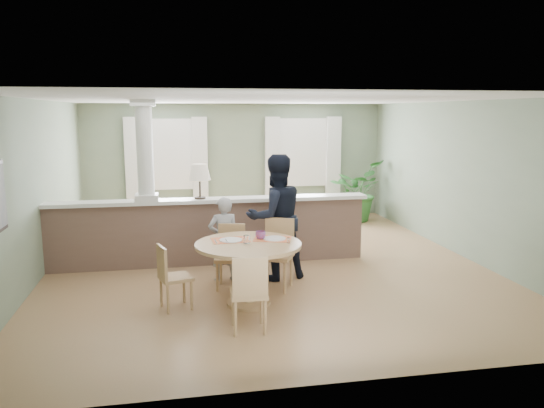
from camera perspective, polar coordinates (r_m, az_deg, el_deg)
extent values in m
plane|color=#A67B57|center=(8.91, -0.69, -6.50)|extent=(8.00, 8.00, 0.00)
cube|color=gray|center=(12.56, -3.89, 4.55)|extent=(7.00, 0.02, 2.70)
cube|color=gray|center=(8.73, -23.97, 1.38)|extent=(0.02, 8.00, 2.70)
cube|color=gray|center=(9.85, 19.80, 2.53)|extent=(0.02, 8.00, 2.70)
cube|color=gray|center=(4.80, 7.62, -4.21)|extent=(7.00, 0.02, 2.70)
cube|color=white|center=(8.55, -0.73, 11.15)|extent=(7.00, 8.00, 0.02)
cube|color=white|center=(12.42, -11.26, 5.26)|extent=(1.10, 0.02, 1.50)
cube|color=white|center=(12.40, -11.26, 5.25)|extent=(1.22, 0.04, 1.62)
cube|color=white|center=(12.80, 3.28, 5.56)|extent=(1.10, 0.02, 1.50)
cube|color=white|center=(12.77, 3.31, 5.55)|extent=(1.22, 0.04, 1.62)
cube|color=silver|center=(12.39, -14.69, 3.72)|extent=(0.35, 0.10, 2.30)
cube|color=silver|center=(12.38, -7.74, 3.94)|extent=(0.35, 0.10, 2.30)
cube|color=silver|center=(12.58, 0.04, 4.13)|extent=(0.35, 0.10, 2.30)
cube|color=silver|center=(12.94, 6.60, 4.22)|extent=(0.35, 0.10, 2.30)
cube|color=brown|center=(8.86, -6.68, -3.14)|extent=(5.20, 0.22, 1.05)
cube|color=white|center=(8.75, -6.75, 0.40)|extent=(5.32, 0.36, 0.06)
cube|color=white|center=(8.73, -13.32, 0.71)|extent=(0.36, 0.36, 0.10)
cylinder|color=white|center=(8.65, -13.52, 5.59)|extent=(0.26, 0.26, 1.39)
cube|color=white|center=(8.63, -13.72, 10.53)|extent=(0.38, 0.38, 0.10)
cylinder|color=black|center=(8.74, -7.74, 0.66)|extent=(0.18, 0.18, 0.03)
cylinder|color=black|center=(8.71, -7.76, 1.67)|extent=(0.03, 0.03, 0.28)
cone|color=beige|center=(8.68, -7.80, 3.43)|extent=(0.36, 0.36, 0.26)
imported|color=#8F7A4E|center=(10.06, -5.69, -2.20)|extent=(2.97, 1.51, 0.83)
imported|color=#296126|center=(12.48, 9.01, 1.42)|extent=(1.65, 1.67, 1.40)
cylinder|color=tan|center=(7.13, -2.52, -10.57)|extent=(0.58, 0.58, 0.04)
cylinder|color=tan|center=(7.00, -2.55, -7.53)|extent=(0.16, 0.16, 0.75)
cylinder|color=tan|center=(6.89, -2.57, -4.39)|extent=(1.38, 1.38, 0.04)
cube|color=red|center=(7.04, -4.50, -3.88)|extent=(0.51, 0.38, 0.01)
cube|color=red|center=(7.09, 0.06, -3.76)|extent=(0.57, 0.48, 0.01)
cylinder|color=white|center=(7.01, -4.45, -3.87)|extent=(0.30, 0.30, 0.01)
cylinder|color=white|center=(7.07, 0.28, -3.72)|extent=(0.30, 0.30, 0.01)
cylinder|color=white|center=(6.85, -2.72, -3.85)|extent=(0.08, 0.08, 0.10)
cube|color=silver|center=(6.94, -4.93, -3.94)|extent=(0.03, 0.20, 0.00)
cube|color=silver|center=(6.97, -6.07, -4.01)|extent=(0.02, 0.25, 0.00)
cylinder|color=white|center=(6.86, 1.77, -3.95)|extent=(0.04, 0.04, 0.07)
cylinder|color=silver|center=(6.85, 1.77, -3.62)|extent=(0.04, 0.04, 0.01)
imported|color=#2749B8|center=(7.07, -1.24, -3.37)|extent=(0.14, 0.14, 0.11)
cube|color=tan|center=(7.66, -4.51, -5.85)|extent=(0.50, 0.50, 0.05)
cylinder|color=tan|center=(7.59, -5.91, -7.82)|extent=(0.04, 0.04, 0.42)
cylinder|color=tan|center=(7.54, -3.40, -7.90)|extent=(0.04, 0.04, 0.42)
cylinder|color=tan|center=(7.90, -5.52, -7.09)|extent=(0.04, 0.04, 0.42)
cylinder|color=tan|center=(7.86, -3.11, -7.16)|extent=(0.04, 0.04, 0.42)
cube|color=tan|center=(7.77, -4.34, -3.75)|extent=(0.39, 0.13, 0.45)
cube|color=tan|center=(7.60, 0.41, -5.61)|extent=(0.60, 0.60, 0.05)
cylinder|color=tan|center=(7.55, -1.31, -7.70)|extent=(0.04, 0.04, 0.46)
cylinder|color=tan|center=(7.45, 1.39, -7.94)|extent=(0.04, 0.04, 0.46)
cylinder|color=tan|center=(7.88, -0.51, -6.94)|extent=(0.04, 0.04, 0.46)
cylinder|color=tan|center=(7.79, 2.08, -7.15)|extent=(0.04, 0.04, 0.46)
cube|color=tan|center=(7.72, 0.83, -3.31)|extent=(0.40, 0.23, 0.49)
cube|color=tan|center=(6.20, -2.53, -9.57)|extent=(0.44, 0.44, 0.05)
cylinder|color=tan|center=(6.45, -1.14, -10.97)|extent=(0.04, 0.04, 0.43)
cylinder|color=tan|center=(6.43, -4.19, -11.09)|extent=(0.04, 0.04, 0.43)
cylinder|color=tan|center=(6.14, -0.75, -12.08)|extent=(0.04, 0.04, 0.43)
cylinder|color=tan|center=(6.11, -3.97, -12.22)|extent=(0.04, 0.04, 0.43)
cube|color=tan|center=(5.94, -2.37, -7.91)|extent=(0.40, 0.06, 0.46)
cube|color=tan|center=(6.98, -10.32, -7.80)|extent=(0.48, 0.48, 0.05)
cylinder|color=tan|center=(6.95, -8.65, -9.68)|extent=(0.04, 0.04, 0.39)
cylinder|color=tan|center=(7.23, -9.45, -8.93)|extent=(0.04, 0.04, 0.39)
cylinder|color=tan|center=(6.87, -11.12, -10.01)|extent=(0.04, 0.04, 0.39)
cylinder|color=tan|center=(7.15, -11.83, -9.23)|extent=(0.04, 0.04, 0.39)
cube|color=tan|center=(6.87, -11.76, -6.16)|extent=(0.14, 0.36, 0.42)
imported|color=#99999E|center=(7.95, -5.22, -3.78)|extent=(0.50, 0.36, 1.28)
imported|color=black|center=(7.97, 0.39, -1.43)|extent=(1.06, 0.91, 1.90)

